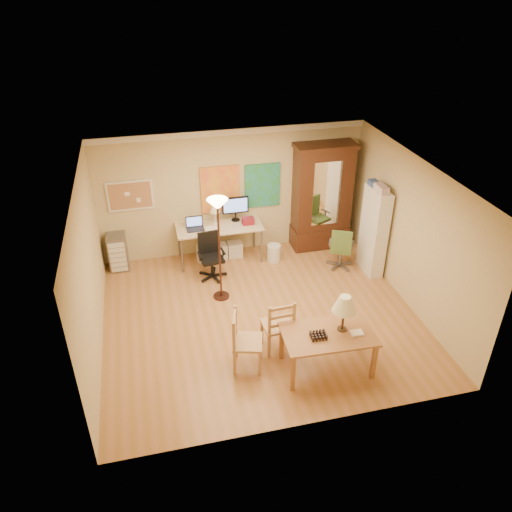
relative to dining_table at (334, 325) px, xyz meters
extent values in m
plane|color=#9F6E38|center=(-0.76, 1.50, -0.82)|extent=(5.50, 5.50, 0.00)
cube|color=white|center=(-0.76, 3.96, 1.82)|extent=(5.50, 0.08, 0.12)
cube|color=tan|center=(-2.81, 3.97, 0.68)|extent=(0.90, 0.04, 0.62)
cube|color=yellow|center=(-1.01, 3.97, 0.63)|extent=(0.80, 0.04, 1.00)
cube|color=teal|center=(-0.11, 3.97, 0.63)|extent=(0.75, 0.04, 0.95)
cube|color=brown|center=(-0.09, -0.01, -0.15)|extent=(1.42, 0.89, 0.04)
cube|color=brown|center=(-0.73, -0.33, -0.50)|extent=(0.07, 0.07, 0.66)
cube|color=brown|center=(0.53, -0.39, -0.50)|extent=(0.07, 0.07, 0.66)
cube|color=brown|center=(-0.70, 0.37, -0.50)|extent=(0.07, 0.07, 0.66)
cube|color=brown|center=(0.56, 0.31, -0.50)|extent=(0.07, 0.07, 0.66)
cylinder|color=#332111|center=(0.15, 0.03, -0.12)|extent=(0.15, 0.15, 0.02)
cylinder|color=#332111|center=(0.15, 0.03, 0.05)|extent=(0.04, 0.04, 0.37)
cone|color=beige|center=(0.15, 0.03, 0.35)|extent=(0.37, 0.37, 0.26)
cube|color=white|center=(0.33, -0.12, -0.12)|extent=(0.19, 0.15, 0.03)
cube|color=black|center=(-0.26, -0.07, -0.09)|extent=(0.27, 0.21, 0.07)
cube|color=#AB854E|center=(-0.70, 0.61, -0.35)|extent=(0.49, 0.47, 0.04)
cube|color=#AB854E|center=(-0.51, 0.81, -0.60)|extent=(0.04, 0.04, 0.45)
cube|color=#AB854E|center=(-0.91, 0.79, -0.60)|extent=(0.04, 0.04, 0.45)
cube|color=#AB854E|center=(-0.49, 0.43, -0.60)|extent=(0.04, 0.04, 0.45)
cube|color=#AB854E|center=(-0.89, 0.41, -0.60)|extent=(0.04, 0.04, 0.45)
cube|color=#AB854E|center=(-0.49, 0.43, -0.08)|extent=(0.04, 0.04, 0.53)
cube|color=#AB854E|center=(-0.89, 0.41, -0.08)|extent=(0.04, 0.04, 0.53)
cube|color=#AB854E|center=(-0.69, 0.42, -0.03)|extent=(0.40, 0.06, 0.05)
cube|color=#AB854E|center=(-1.26, 0.32, -0.34)|extent=(0.56, 0.57, 0.04)
cube|color=#AB854E|center=(-1.12, 0.07, -0.59)|extent=(0.05, 0.05, 0.46)
cube|color=#AB854E|center=(-1.02, 0.46, -0.59)|extent=(0.05, 0.05, 0.46)
cube|color=#AB854E|center=(-1.50, 0.17, -0.59)|extent=(0.05, 0.05, 0.46)
cube|color=#AB854E|center=(-1.39, 0.56, -0.59)|extent=(0.05, 0.05, 0.46)
cube|color=#AB854E|center=(-1.50, 0.17, -0.08)|extent=(0.05, 0.05, 0.53)
cube|color=#AB854E|center=(-1.39, 0.56, -0.08)|extent=(0.05, 0.05, 0.53)
cube|color=#AB854E|center=(-1.44, 0.37, -0.02)|extent=(0.14, 0.40, 0.05)
cylinder|color=#3D2018|center=(-1.34, 2.25, -0.81)|extent=(0.30, 0.30, 0.03)
cylinder|color=#3D2018|center=(-1.34, 2.25, 0.15)|extent=(0.04, 0.04, 1.90)
cone|color=#FFE0A5|center=(-1.34, 2.25, 1.12)|extent=(0.37, 0.37, 0.15)
cube|color=#C3AA8F|center=(-1.12, 3.62, -0.04)|extent=(1.76, 0.77, 0.03)
cylinder|color=slate|center=(-1.94, 3.29, -0.44)|extent=(0.04, 0.04, 0.77)
cylinder|color=slate|center=(-0.30, 3.29, -0.44)|extent=(0.04, 0.04, 0.77)
cylinder|color=slate|center=(-1.94, 3.95, -0.44)|extent=(0.04, 0.04, 0.77)
cylinder|color=slate|center=(-0.30, 3.95, -0.44)|extent=(0.04, 0.04, 0.77)
cube|color=black|center=(-1.61, 3.56, -0.01)|extent=(0.35, 0.24, 0.02)
cube|color=black|center=(-1.61, 3.74, 0.10)|extent=(0.35, 0.06, 0.23)
cube|color=black|center=(-0.73, 3.78, 0.33)|extent=(0.55, 0.04, 0.35)
cone|color=beige|center=(-1.17, 3.73, 0.31)|extent=(0.22, 0.22, 0.13)
cube|color=white|center=(-1.28, 3.46, -0.02)|extent=(0.27, 0.35, 0.01)
cube|color=maroon|center=(-0.51, 3.56, 0.04)|extent=(0.24, 0.18, 0.13)
cube|color=white|center=(-1.45, 3.67, -0.66)|extent=(0.31, 0.26, 0.33)
cube|color=white|center=(-1.12, 3.67, -0.66)|extent=(0.31, 0.26, 0.33)
cube|color=silver|center=(-0.79, 3.67, -0.66)|extent=(0.31, 0.26, 0.33)
cylinder|color=black|center=(-1.39, 2.96, -0.60)|extent=(0.05, 0.05, 0.36)
cube|color=black|center=(-1.39, 2.96, -0.39)|extent=(0.48, 0.47, 0.06)
cube|color=black|center=(-1.42, 3.16, -0.12)|extent=(0.42, 0.10, 0.47)
cube|color=black|center=(-1.63, 2.93, -0.26)|extent=(0.07, 0.27, 0.03)
cube|color=black|center=(-1.16, 2.99, -0.26)|extent=(0.07, 0.27, 0.03)
cylinder|color=slate|center=(1.25, 2.77, -0.60)|extent=(0.05, 0.05, 0.36)
cube|color=#466D31|center=(1.25, 2.77, -0.40)|extent=(0.56, 0.55, 0.06)
cube|color=#466D31|center=(1.17, 2.59, -0.13)|extent=(0.39, 0.21, 0.46)
cube|color=slate|center=(1.46, 2.67, -0.27)|extent=(0.15, 0.26, 0.03)
cube|color=slate|center=(1.04, 2.86, -0.27)|extent=(0.15, 0.26, 0.03)
cube|color=slate|center=(-3.20, 3.78, -0.45)|extent=(0.38, 0.43, 0.75)
cube|color=silver|center=(-3.20, 3.56, -0.45)|extent=(0.32, 0.02, 0.64)
cube|color=black|center=(1.13, 3.74, 0.30)|extent=(1.18, 0.54, 2.25)
cube|color=black|center=(1.13, 3.74, -0.59)|extent=(1.22, 0.58, 0.45)
cube|color=white|center=(1.13, 3.47, 0.52)|extent=(0.59, 0.01, 1.40)
cube|color=black|center=(1.13, 3.74, 1.46)|extent=(1.27, 0.60, 0.09)
cube|color=white|center=(1.79, 2.49, 0.07)|extent=(0.27, 0.72, 1.80)
cube|color=#993333|center=(1.75, 2.35, -0.39)|extent=(0.16, 0.36, 0.22)
cube|color=#334C99|center=(1.75, 2.67, 0.67)|extent=(0.16, 0.25, 0.18)
cylinder|color=silver|center=(-0.02, 3.31, -0.64)|extent=(0.29, 0.29, 0.36)
camera|label=1|loc=(-2.50, -5.42, 4.71)|focal=35.00mm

